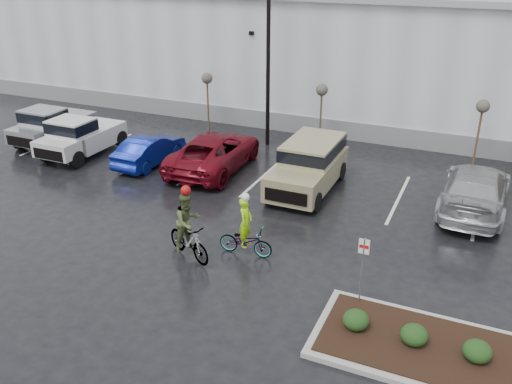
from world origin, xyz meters
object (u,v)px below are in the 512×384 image
at_px(car_far_silver, 475,189).
at_px(cyclist_olive, 188,233).
at_px(lamppost, 268,32).
at_px(suv_tan, 308,167).
at_px(cyclist_hivis, 246,236).
at_px(pickup_silver, 57,123).
at_px(sapling_mid, 322,93).
at_px(car_red, 215,152).
at_px(fire_lane_sign, 362,264).
at_px(sapling_west, 207,81).
at_px(sapling_east, 482,110).
at_px(car_blue, 150,150).
at_px(pickup_white, 86,134).

height_order(car_far_silver, cyclist_olive, cyclist_olive).
height_order(lamppost, suv_tan, lamppost).
bearing_deg(cyclist_hivis, pickup_silver, 61.20).
relative_size(sapling_mid, pickup_silver, 0.62).
height_order(car_red, cyclist_hivis, cyclist_hivis).
relative_size(pickup_silver, cyclist_hivis, 2.33).
bearing_deg(fire_lane_sign, cyclist_hivis, 162.65).
bearing_deg(cyclist_hivis, sapling_west, 30.03).
bearing_deg(lamppost, cyclist_olive, -79.96).
height_order(fire_lane_sign, cyclist_hivis, cyclist_hivis).
distance_m(sapling_west, pickup_silver, 8.18).
xyz_separation_m(sapling_east, pickup_silver, (-20.29, -4.93, -1.75)).
xyz_separation_m(sapling_east, cyclist_hivis, (-6.36, -11.50, -2.03)).
height_order(pickup_silver, suv_tan, suv_tan).
relative_size(fire_lane_sign, car_far_silver, 0.38).
height_order(pickup_silver, car_blue, pickup_silver).
bearing_deg(lamppost, cyclist_hivis, -70.89).
xyz_separation_m(sapling_mid, car_far_silver, (7.80, -4.77, -1.88)).
xyz_separation_m(fire_lane_sign, cyclist_hivis, (-4.16, 1.30, -0.71)).
bearing_deg(car_blue, car_far_silver, -174.86).
xyz_separation_m(car_blue, cyclist_hivis, (7.64, -5.74, 0.01)).
bearing_deg(lamppost, sapling_west, 165.96).
relative_size(sapling_west, sapling_mid, 1.00).
relative_size(sapling_mid, pickup_white, 0.62).
bearing_deg(car_red, cyclist_olive, 108.61).
height_order(lamppost, sapling_mid, lamppost).
xyz_separation_m(car_blue, car_red, (3.09, 0.67, 0.14)).
height_order(sapling_east, suv_tan, sapling_east).
bearing_deg(sapling_east, pickup_silver, -166.34).
bearing_deg(pickup_white, car_far_silver, 3.16).
xyz_separation_m(pickup_white, car_blue, (3.74, -0.00, -0.29)).
height_order(suv_tan, cyclist_hivis, cyclist_hivis).
bearing_deg(cyclist_hivis, car_blue, 49.54).
bearing_deg(car_far_silver, car_blue, 5.48).
relative_size(lamppost, sapling_mid, 2.88).
distance_m(lamppost, pickup_silver, 11.98).
distance_m(pickup_white, car_far_silver, 18.07).
xyz_separation_m(car_blue, suv_tan, (7.79, 0.06, 0.34)).
relative_size(car_red, car_far_silver, 1.02).
distance_m(car_red, cyclist_olive, 7.92).
bearing_deg(car_blue, sapling_east, -156.47).
relative_size(fire_lane_sign, pickup_silver, 0.42).
distance_m(fire_lane_sign, suv_tan, 8.16).
height_order(sapling_mid, fire_lane_sign, sapling_mid).
height_order(sapling_east, pickup_white, sapling_east).
xyz_separation_m(sapling_mid, cyclist_hivis, (1.14, -11.50, -2.03)).
relative_size(sapling_east, pickup_white, 0.62).
relative_size(car_red, cyclist_hivis, 2.66).
bearing_deg(fire_lane_sign, car_far_silver, 72.69).
bearing_deg(sapling_east, sapling_mid, 180.00).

